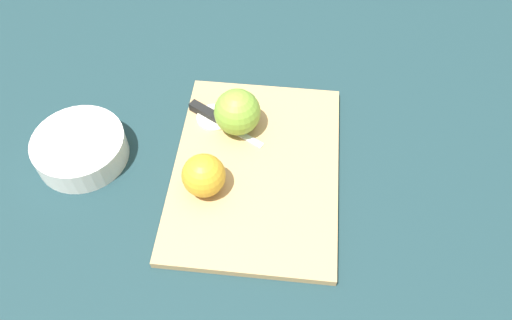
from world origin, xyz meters
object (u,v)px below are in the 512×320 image
(apple_half_left, at_px, (204,175))
(knife, at_px, (211,116))
(bowl, at_px, (80,147))
(apple_half_right, at_px, (237,112))

(apple_half_left, distance_m, knife, 0.15)
(apple_half_left, distance_m, bowl, 0.23)
(apple_half_left, relative_size, apple_half_right, 0.87)
(apple_half_left, height_order, knife, apple_half_left)
(apple_half_right, distance_m, knife, 0.06)
(apple_half_left, distance_m, apple_half_right, 0.14)
(apple_half_left, bearing_deg, apple_half_right, -31.50)
(apple_half_left, xyz_separation_m, bowl, (0.09, 0.21, -0.02))
(apple_half_left, bearing_deg, bowl, 61.25)
(apple_half_left, bearing_deg, knife, -10.78)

